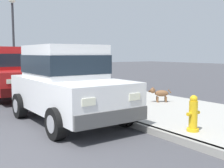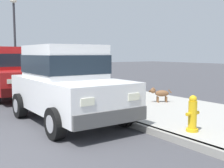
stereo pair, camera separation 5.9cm
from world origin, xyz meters
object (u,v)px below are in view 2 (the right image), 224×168
object	(u,v)px
car_white_hatchback	(67,82)
street_lamp	(15,30)
fire_hydrant	(193,115)
car_red_sedan	(13,71)
dog_brown	(160,93)

from	to	relation	value
car_white_hatchback	street_lamp	xyz separation A→B (m)	(1.32, 9.29, 1.93)
fire_hydrant	street_lamp	bearing A→B (deg)	90.48
car_white_hatchback	car_red_sedan	world-z (taller)	car_red_sedan
fire_hydrant	car_red_sedan	bearing A→B (deg)	100.64
car_red_sedan	fire_hydrant	distance (m)	7.76
dog_brown	street_lamp	distance (m)	9.71
car_white_hatchback	street_lamp	bearing A→B (deg)	81.88
car_red_sedan	street_lamp	distance (m)	4.97
car_white_hatchback	fire_hydrant	bearing A→B (deg)	-62.26
fire_hydrant	street_lamp	size ratio (longest dim) A/B	0.16
car_red_sedan	fire_hydrant	xyz separation A→B (m)	(1.43, -7.61, -0.51)
car_red_sedan	fire_hydrant	bearing A→B (deg)	-79.36
car_red_sedan	street_lamp	xyz separation A→B (m)	(1.33, 4.39, 1.92)
car_red_sedan	street_lamp	bearing A→B (deg)	73.16
car_white_hatchback	fire_hydrant	world-z (taller)	car_white_hatchback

